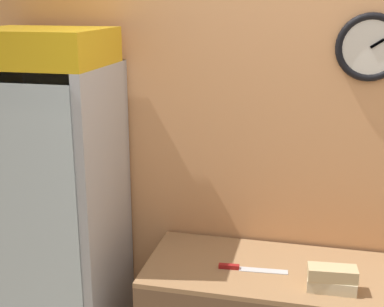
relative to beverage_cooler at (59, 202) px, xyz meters
The scene contains 5 objects.
wall_back 1.53m from the beverage_cooler, 11.83° to the left, with size 5.20×0.09×2.70m.
beverage_cooler is the anchor object (origin of this frame).
sandwich_stack_bottom 1.50m from the beverage_cooler, ahead, with size 0.23×0.10×0.06m.
sandwich_stack_middle 1.50m from the beverage_cooler, ahead, with size 0.23×0.11×0.06m.
chefs_knife 1.07m from the beverage_cooler, ahead, with size 0.35×0.06×0.02m.
Camera 1 is at (-0.13, -1.62, 2.19)m, focal length 50.00 mm.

